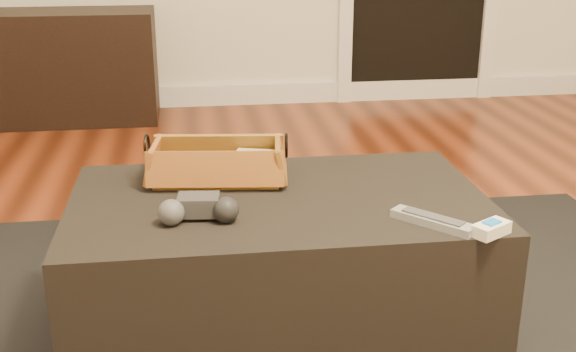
{
  "coord_description": "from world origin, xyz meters",
  "views": [
    {
      "loc": [
        -0.09,
        -1.56,
        1.06
      ],
      "look_at": [
        0.13,
        0.03,
        0.49
      ],
      "focal_mm": 45.0,
      "sensor_mm": 36.0,
      "label": 1
    }
  ],
  "objects": [
    {
      "name": "wicker_basket",
      "position": [
        -0.03,
        0.19,
        0.47
      ],
      "size": [
        0.37,
        0.23,
        0.12
      ],
      "color": "#916120",
      "rests_on": "ottoman"
    },
    {
      "name": "game_controller",
      "position": [
        -0.08,
        -0.07,
        0.46
      ],
      "size": [
        0.18,
        0.1,
        0.06
      ],
      "color": "#29292B",
      "rests_on": "ottoman"
    },
    {
      "name": "baseboard",
      "position": [
        0.0,
        2.73,
        0.06
      ],
      "size": [
        5.0,
        0.04,
        0.12
      ],
      "primitive_type": "cube",
      "color": "white",
      "rests_on": "floor"
    },
    {
      "name": "cloth_bundle",
      "position": [
        0.07,
        0.21,
        0.47
      ],
      "size": [
        0.11,
        0.09,
        0.05
      ],
      "primitive_type": "cube",
      "rotation": [
        0.0,
        0.0,
        -0.29
      ],
      "color": "tan",
      "rests_on": "wicker_basket"
    },
    {
      "name": "silver_remote",
      "position": [
        0.43,
        -0.16,
        0.44
      ],
      "size": [
        0.16,
        0.17,
        0.02
      ],
      "color": "gray",
      "rests_on": "ottoman"
    },
    {
      "name": "media_cabinet",
      "position": [
        -1.04,
        2.51,
        0.3
      ],
      "size": [
        1.53,
        0.45,
        0.6
      ],
      "primitive_type": "cube",
      "color": "black",
      "rests_on": "floor"
    },
    {
      "name": "tv_remote",
      "position": [
        -0.05,
        0.18,
        0.45
      ],
      "size": [
        0.19,
        0.04,
        0.02
      ],
      "primitive_type": "cube",
      "rotation": [
        0.0,
        0.0,
        -0.01
      ],
      "color": "black",
      "rests_on": "wicker_basket"
    },
    {
      "name": "ottoman",
      "position": [
        0.11,
        0.05,
        0.22
      ],
      "size": [
        1.0,
        0.6,
        0.42
      ],
      "primitive_type": "cube",
      "color": "black",
      "rests_on": "area_rug"
    },
    {
      "name": "cream_gadget",
      "position": [
        0.53,
        -0.23,
        0.45
      ],
      "size": [
        0.1,
        0.08,
        0.03
      ],
      "color": "white",
      "rests_on": "ottoman"
    }
  ]
}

